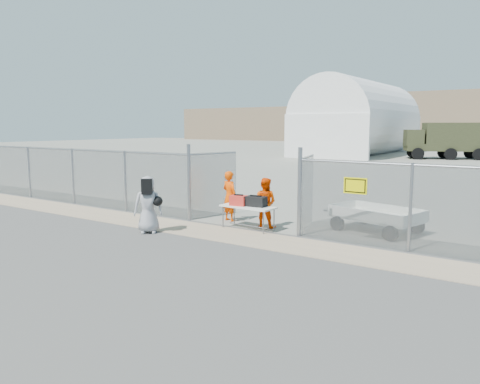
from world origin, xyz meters
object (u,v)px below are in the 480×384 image
Objects in this scene: security_worker_right at (265,203)px; visitor at (148,205)px; utility_trailer at (377,219)px; folding_table at (248,218)px; security_worker_left at (230,196)px.

visitor is (-2.43, -2.50, 0.06)m from security_worker_right.
security_worker_right is at bearing -141.99° from utility_trailer.
security_worker_right is 0.47× the size of utility_trailer.
folding_table is 1.44m from security_worker_left.
visitor is at bearing -134.12° from folding_table.
visitor is 0.51× the size of utility_trailer.
utility_trailer is (4.49, 1.08, -0.43)m from security_worker_left.
security_worker_left is at bearing -151.29° from utility_trailer.
folding_table is at bearing 163.06° from security_worker_left.
folding_table is 1.01× the size of visitor.
utility_trailer is (3.32, 1.79, 0.03)m from folding_table.
security_worker_left is (-1.17, 0.71, 0.46)m from folding_table.
utility_trailer reaches higher than folding_table.
utility_trailer is at bearing -4.55° from visitor.
security_worker_left is 4.64m from utility_trailer.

